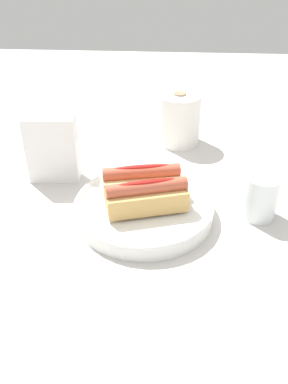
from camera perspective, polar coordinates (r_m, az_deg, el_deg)
The scene contains 7 objects.
ground_plane at distance 0.82m, azimuth 1.30°, elevation -2.72°, with size 2.40×2.40×0.00m, color beige.
serving_bowl at distance 0.79m, azimuth 0.00°, elevation -2.19°, with size 0.27×0.27×0.04m.
hotdog_front at distance 0.75m, azimuth 0.38°, elevation -0.65°, with size 0.16×0.09×0.06m.
hotdog_back at distance 0.79m, azimuth -0.36°, elevation 1.56°, with size 0.16×0.08×0.06m.
water_glass at distance 0.81m, azimuth 16.07°, elevation -1.08°, with size 0.07×0.07×0.09m.
paper_towel_roll at distance 1.06m, azimuth 4.91°, elevation 10.22°, with size 0.11×0.11×0.13m.
napkin_box at distance 0.91m, azimuth -12.81°, elevation 5.94°, with size 0.11×0.04×0.15m, color white.
Camera 1 is at (0.02, -0.66, 0.49)m, focal length 37.87 mm.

